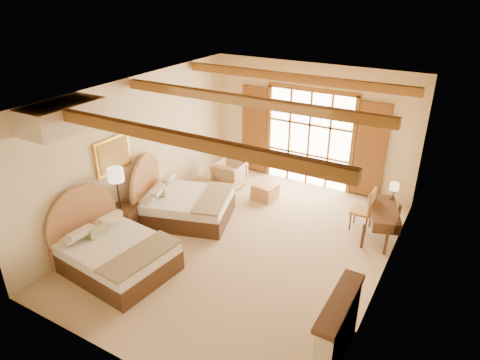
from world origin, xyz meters
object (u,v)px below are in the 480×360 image
Objects in this scene: bed_near at (111,250)px; desk at (382,222)px; nightstand at (124,220)px; bed_far at (181,202)px; armchair at (230,174)px.

bed_near is 1.52× the size of desk.
nightstand is (-0.67, 1.04, -0.08)m from bed_near.
bed_far is 1.35m from nightstand.
bed_near is 4.16m from armchair.
bed_near is at bearing -157.78° from desk.
bed_near reaches higher than desk.
nightstand is 0.84× the size of armchair.
bed_far is 1.71× the size of desk.
bed_far is at bearing 96.40° from bed_near.
bed_far is 3.16× the size of armchair.
nightstand is 3.21m from armchair.
desk reaches higher than armchair.
bed_far is at bearing 84.39° from armchair.
desk is (4.88, 2.62, 0.05)m from nightstand.
bed_far reaches higher than nightstand.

